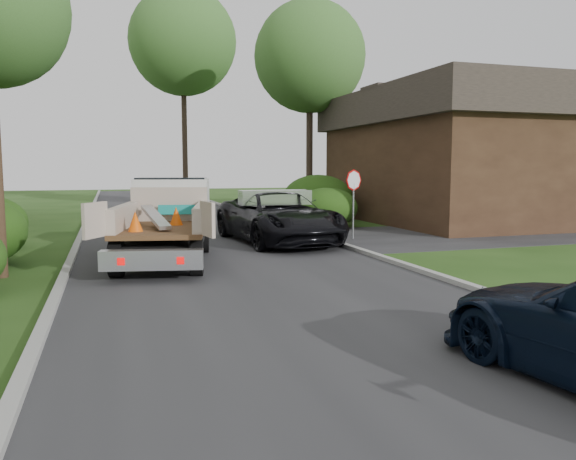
% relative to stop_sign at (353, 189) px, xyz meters
% --- Properties ---
extents(ground, '(120.00, 120.00, 0.00)m').
position_rel_stop_sign_xyz_m(ground, '(-5.20, -9.00, -1.78)').
color(ground, '#214212').
rests_on(ground, ground).
extents(road, '(8.00, 90.00, 0.02)m').
position_rel_stop_sign_xyz_m(road, '(-5.20, 1.00, -1.77)').
color(road, '#28282B').
rests_on(road, ground).
extents(side_street, '(16.00, 7.00, 0.02)m').
position_rel_stop_sign_xyz_m(side_street, '(6.80, 0.00, -1.77)').
color(side_street, '#28282B').
rests_on(side_street, ground).
extents(curb_left, '(0.20, 90.00, 0.12)m').
position_rel_stop_sign_xyz_m(curb_left, '(-9.30, 1.00, -1.72)').
color(curb_left, '#9E9E99').
rests_on(curb_left, ground).
extents(curb_right, '(0.20, 90.00, 0.12)m').
position_rel_stop_sign_xyz_m(curb_right, '(-1.10, 1.00, -1.72)').
color(curb_right, '#9E9E99').
rests_on(curb_right, ground).
extents(stop_sign, '(0.71, 0.32, 2.48)m').
position_rel_stop_sign_xyz_m(stop_sign, '(0.00, 0.00, 0.00)').
color(stop_sign, slate).
rests_on(stop_sign, ground).
extents(house_right, '(9.72, 12.96, 6.20)m').
position_rel_stop_sign_xyz_m(house_right, '(7.80, 5.00, 1.38)').
color(house_right, '#352115').
rests_on(house_right, ground).
extents(hedge_right_a, '(2.60, 2.60, 1.70)m').
position_rel_stop_sign_xyz_m(hedge_right_a, '(0.60, 4.00, -0.93)').
color(hedge_right_a, '#1B410F').
rests_on(hedge_right_a, ground).
extents(hedge_right_b, '(3.38, 3.38, 2.21)m').
position_rel_stop_sign_xyz_m(hedge_right_b, '(1.30, 7.00, -0.67)').
color(hedge_right_b, '#1B410F').
rests_on(hedge_right_b, ground).
extents(tree_right_far, '(6.00, 6.00, 11.50)m').
position_rel_stop_sign_xyz_m(tree_right_far, '(2.30, 11.00, 6.70)').
color(tree_right_far, '#2D2119').
rests_on(tree_right_far, ground).
extents(tree_center_far, '(7.20, 7.20, 14.60)m').
position_rel_stop_sign_xyz_m(tree_center_far, '(-3.20, 21.00, 9.20)').
color(tree_center_far, '#2D2119').
rests_on(tree_center_far, ground).
extents(flatbed_truck, '(3.61, 6.30, 2.25)m').
position_rel_stop_sign_xyz_m(flatbed_truck, '(-6.66, -2.19, -0.55)').
color(flatbed_truck, black).
rests_on(flatbed_truck, ground).
extents(black_pickup, '(3.38, 6.46, 1.74)m').
position_rel_stop_sign_xyz_m(black_pickup, '(-2.80, -0.09, -0.91)').
color(black_pickup, black).
rests_on(black_pickup, ground).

